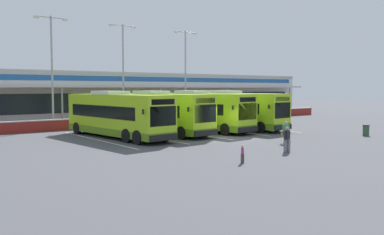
{
  "coord_description": "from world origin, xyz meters",
  "views": [
    {
      "loc": [
        -21.93,
        -23.8,
        4.02
      ],
      "look_at": [
        -1.34,
        3.0,
        1.6
      ],
      "focal_mm": 38.64,
      "sensor_mm": 36.0,
      "label": 1
    }
  ],
  "objects": [
    {
      "name": "bay_stripe_centre",
      "position": [
        4.2,
        6.0,
        0.0
      ],
      "size": [
        0.14,
        13.0,
        0.01
      ],
      "primitive_type": "cube",
      "color": "silver",
      "rests_on": "ground"
    },
    {
      "name": "lamp_post_west",
      "position": [
        -8.07,
        16.73,
        6.29
      ],
      "size": [
        3.24,
        0.28,
        11.0
      ],
      "color": "#9E9EA3",
      "rests_on": "ground"
    },
    {
      "name": "lamp_post_east",
      "position": [
        8.53,
        17.18,
        6.29
      ],
      "size": [
        3.24,
        0.28,
        11.0
      ],
      "color": "#9E9EA3",
      "rests_on": "ground"
    },
    {
      "name": "lamp_post_centre",
      "position": [
        -0.09,
        17.09,
        6.29
      ],
      "size": [
        3.24,
        0.28,
        11.0
      ],
      "color": "#9E9EA3",
      "rests_on": "ground"
    },
    {
      "name": "coach_bus_right_centre",
      "position": [
        6.09,
        6.19,
        1.79
      ],
      "size": [
        3.74,
        12.32,
        3.78
      ],
      "color": "#9ED11E",
      "rests_on": "ground"
    },
    {
      "name": "red_barrier_wall",
      "position": [
        0.0,
        14.5,
        0.56
      ],
      "size": [
        60.0,
        0.4,
        1.1
      ],
      "color": "maroon",
      "rests_on": "ground"
    },
    {
      "name": "coach_bus_centre",
      "position": [
        2.31,
        6.75,
        1.79
      ],
      "size": [
        3.74,
        12.32,
        3.78
      ],
      "color": "#9ED11E",
      "rests_on": "ground"
    },
    {
      "name": "coach_bus_left_centre",
      "position": [
        -2.24,
        6.78,
        1.79
      ],
      "size": [
        3.74,
        12.32,
        3.78
      ],
      "color": "#9ED11E",
      "rests_on": "ground"
    },
    {
      "name": "coach_bus_leftmost",
      "position": [
        -6.48,
        6.28,
        1.79
      ],
      "size": [
        3.74,
        12.32,
        3.78
      ],
      "color": "#9ED11E",
      "rests_on": "ground"
    },
    {
      "name": "bay_stripe_mid_east",
      "position": [
        8.4,
        6.0,
        0.0
      ],
      "size": [
        0.14,
        13.0,
        0.01
      ],
      "primitive_type": "cube",
      "color": "silver",
      "rests_on": "ground"
    },
    {
      "name": "pedestrian_with_handbag",
      "position": [
        1.62,
        -4.31,
        0.86
      ],
      "size": [
        0.53,
        0.6,
        1.62
      ],
      "color": "#33333D",
      "rests_on": "ground"
    },
    {
      "name": "pedestrian_child",
      "position": [
        -6.49,
        -8.13,
        0.54
      ],
      "size": [
        0.27,
        0.28,
        1.0
      ],
      "color": "#4C4238",
      "rests_on": "ground"
    },
    {
      "name": "bay_stripe_far_west",
      "position": [
        -8.4,
        6.0,
        0.0
      ],
      "size": [
        0.14,
        13.0,
        0.01
      ],
      "primitive_type": "cube",
      "color": "silver",
      "rests_on": "ground"
    },
    {
      "name": "bay_stripe_west",
      "position": [
        -4.2,
        6.0,
        0.0
      ],
      "size": [
        0.14,
        13.0,
        0.01
      ],
      "primitive_type": "cube",
      "color": "silver",
      "rests_on": "ground"
    },
    {
      "name": "terminal_building",
      "position": [
        -0.0,
        26.91,
        3.01
      ],
      "size": [
        70.0,
        13.0,
        6.0
      ],
      "color": "silver",
      "rests_on": "ground"
    },
    {
      "name": "pedestrian_in_dark_coat",
      "position": [
        -1.64,
        -7.13,
        0.87
      ],
      "size": [
        0.54,
        0.3,
        1.62
      ],
      "color": "slate",
      "rests_on": "ground"
    },
    {
      "name": "bay_stripe_mid_west",
      "position": [
        0.0,
        6.0,
        0.0
      ],
      "size": [
        0.14,
        13.0,
        0.01
      ],
      "primitive_type": "cube",
      "color": "silver",
      "rests_on": "ground"
    },
    {
      "name": "ground_plane",
      "position": [
        0.0,
        0.0,
        0.0
      ],
      "size": [
        200.0,
        200.0,
        0.0
      ],
      "primitive_type": "plane",
      "color": "#4C4C51"
    },
    {
      "name": "litter_bin",
      "position": [
        10.75,
        -5.32,
        0.47
      ],
      "size": [
        0.54,
        0.54,
        0.93
      ],
      "color": "#2D5133",
      "rests_on": "ground"
    }
  ]
}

